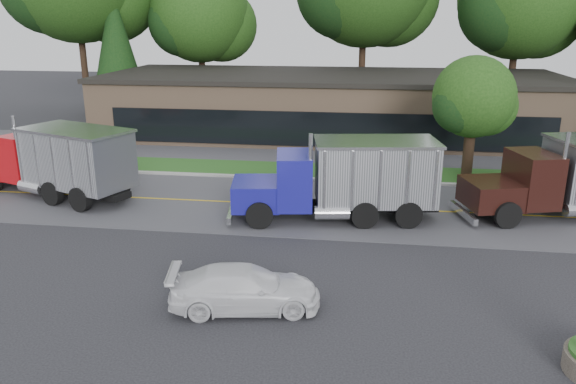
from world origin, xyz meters
The scene contains 14 objects.
ground centered at (0.00, 0.00, 0.00)m, with size 140.00×140.00×0.00m, color #38383D.
road centered at (0.00, 9.00, 0.00)m, with size 60.00×8.00×0.02m, color #59595E.
center_line centered at (0.00, 9.00, 0.00)m, with size 60.00×0.12×0.01m, color gold.
curb centered at (0.00, 13.20, 0.00)m, with size 60.00×0.30×0.12m, color #9E9E99.
grass_verge centered at (0.00, 15.00, 0.00)m, with size 60.00×3.40×0.03m, color #295F20.
far_parking centered at (0.00, 20.00, 0.00)m, with size 60.00×7.00×0.02m, color #59595E.
strip_mall centered at (2.00, 26.00, 2.00)m, with size 32.00×12.00×4.00m, color #9A785E.
tree_far_b centered at (-9.86, 34.11, 8.15)m, with size 8.95×8.43×12.77m.
tree_far_d centered at (16.15, 33.12, 9.24)m, with size 10.15×9.55×14.47m.
evergreen_left centered at (-16.00, 30.00, 5.88)m, with size 4.71×4.71×10.70m.
tree_verge centered at (10.07, 15.05, 4.05)m, with size 4.46×4.20×6.36m.
dump_truck_red centered at (-9.51, 8.75, 1.81)m, with size 8.87×5.36×3.36m.
dump_truck_blue centered at (3.88, 7.55, 1.81)m, with size 8.71×3.79×3.36m.
rally_car centered at (1.31, -0.56, 0.64)m, with size 1.78×4.38×1.27m, color white.
Camera 1 is at (4.62, -14.96, 8.15)m, focal length 35.00 mm.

